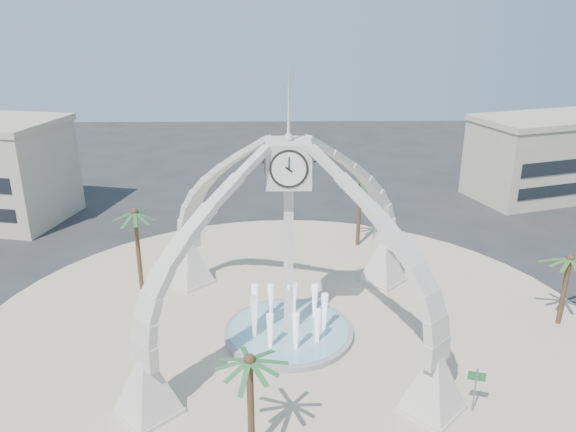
{
  "coord_description": "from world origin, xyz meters",
  "views": [
    {
      "loc": [
        -0.48,
        -30.07,
        19.09
      ],
      "look_at": [
        -0.0,
        2.0,
        7.17
      ],
      "focal_mm": 35.0,
      "sensor_mm": 36.0,
      "label": 1
    }
  ],
  "objects_px": {
    "fountain": "(288,331)",
    "palm_east": "(570,259)",
    "palm_south": "(249,361)",
    "street_sign": "(476,381)",
    "palm_north": "(360,182)",
    "clock_tower": "(289,239)",
    "palm_west": "(134,213)"
  },
  "relations": [
    {
      "from": "fountain",
      "to": "palm_east",
      "type": "distance_m",
      "value": 17.93
    },
    {
      "from": "palm_south",
      "to": "street_sign",
      "type": "bearing_deg",
      "value": 13.18
    },
    {
      "from": "palm_north",
      "to": "palm_south",
      "type": "distance_m",
      "value": 25.08
    },
    {
      "from": "fountain",
      "to": "palm_south",
      "type": "relative_size",
      "value": 1.42
    },
    {
      "from": "palm_north",
      "to": "palm_south",
      "type": "relative_size",
      "value": 1.15
    },
    {
      "from": "clock_tower",
      "to": "palm_north",
      "type": "xyz_separation_m",
      "value": [
        6.14,
        14.03,
        -0.83
      ]
    },
    {
      "from": "palm_west",
      "to": "street_sign",
      "type": "distance_m",
      "value": 24.09
    },
    {
      "from": "palm_north",
      "to": "street_sign",
      "type": "height_order",
      "value": "palm_north"
    },
    {
      "from": "street_sign",
      "to": "palm_south",
      "type": "bearing_deg",
      "value": -151.97
    },
    {
      "from": "fountain",
      "to": "palm_north",
      "type": "bearing_deg",
      "value": 66.35
    },
    {
      "from": "clock_tower",
      "to": "fountain",
      "type": "xyz_separation_m",
      "value": [
        0.0,
        0.0,
        -6.2
      ]
    },
    {
      "from": "palm_east",
      "to": "palm_west",
      "type": "distance_m",
      "value": 28.35
    },
    {
      "from": "clock_tower",
      "to": "palm_south",
      "type": "xyz_separation_m",
      "value": [
        -1.83,
        -9.75,
        -1.58
      ]
    },
    {
      "from": "fountain",
      "to": "street_sign",
      "type": "bearing_deg",
      "value": -38.2
    },
    {
      "from": "palm_south",
      "to": "street_sign",
      "type": "xyz_separation_m",
      "value": [
        10.95,
        2.57,
        -3.08
      ]
    },
    {
      "from": "palm_north",
      "to": "street_sign",
      "type": "distance_m",
      "value": 21.76
    },
    {
      "from": "palm_east",
      "to": "street_sign",
      "type": "distance_m",
      "value": 12.0
    },
    {
      "from": "palm_west",
      "to": "palm_north",
      "type": "bearing_deg",
      "value": 25.17
    },
    {
      "from": "clock_tower",
      "to": "palm_south",
      "type": "relative_size",
      "value": 3.19
    },
    {
      "from": "palm_west",
      "to": "street_sign",
      "type": "xyz_separation_m",
      "value": [
        19.61,
        -13.39,
        -4.02
      ]
    },
    {
      "from": "clock_tower",
      "to": "palm_south",
      "type": "distance_m",
      "value": 10.04
    },
    {
      "from": "palm_east",
      "to": "street_sign",
      "type": "bearing_deg",
      "value": -134.89
    },
    {
      "from": "palm_south",
      "to": "clock_tower",
      "type": "bearing_deg",
      "value": 79.39
    },
    {
      "from": "fountain",
      "to": "palm_north",
      "type": "distance_m",
      "value": 16.23
    },
    {
      "from": "fountain",
      "to": "palm_south",
      "type": "xyz_separation_m",
      "value": [
        -1.83,
        -9.75,
        4.62
      ]
    },
    {
      "from": "fountain",
      "to": "street_sign",
      "type": "xyz_separation_m",
      "value": [
        9.13,
        -7.18,
        1.54
      ]
    },
    {
      "from": "fountain",
      "to": "palm_west",
      "type": "relative_size",
      "value": 1.21
    },
    {
      "from": "fountain",
      "to": "palm_west",
      "type": "bearing_deg",
      "value": 149.36
    },
    {
      "from": "street_sign",
      "to": "palm_west",
      "type": "bearing_deg",
      "value": 160.52
    },
    {
      "from": "clock_tower",
      "to": "palm_west",
      "type": "relative_size",
      "value": 2.72
    },
    {
      "from": "clock_tower",
      "to": "palm_west",
      "type": "xyz_separation_m",
      "value": [
        -10.49,
        6.21,
        -0.64
      ]
    },
    {
      "from": "palm_east",
      "to": "street_sign",
      "type": "relative_size",
      "value": 2.06
    }
  ]
}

